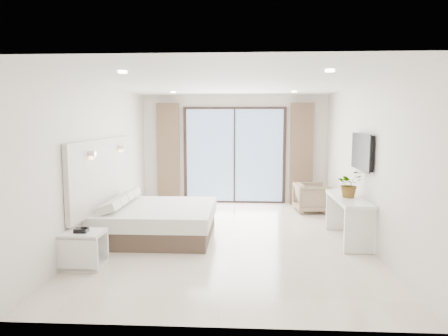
{
  "coord_description": "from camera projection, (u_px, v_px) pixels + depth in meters",
  "views": [
    {
      "loc": [
        0.26,
        -6.89,
        2.07
      ],
      "look_at": [
        -0.13,
        0.4,
        1.2
      ],
      "focal_mm": 32.0,
      "sensor_mm": 36.0,
      "label": 1
    }
  ],
  "objects": [
    {
      "name": "ground",
      "position": [
        230.0,
        238.0,
        7.09
      ],
      "size": [
        6.2,
        6.2,
        0.0
      ],
      "primitive_type": "plane",
      "color": "beige",
      "rests_on": "ground"
    },
    {
      "name": "console_desk",
      "position": [
        348.0,
        209.0,
        6.85
      ],
      "size": [
        0.48,
        1.53,
        0.77
      ],
      "color": "white",
      "rests_on": "ground"
    },
    {
      "name": "bed",
      "position": [
        156.0,
        221.0,
        7.14
      ],
      "size": [
        1.98,
        1.89,
        0.69
      ],
      "color": "brown",
      "rests_on": "ground"
    },
    {
      "name": "nightstand",
      "position": [
        83.0,
        249.0,
        5.65
      ],
      "size": [
        0.57,
        0.47,
        0.51
      ],
      "rotation": [
        0.0,
        0.0,
        -0.02
      ],
      "color": "white",
      "rests_on": "ground"
    },
    {
      "name": "plant",
      "position": [
        349.0,
        187.0,
        6.8
      ],
      "size": [
        0.57,
        0.59,
        0.36
      ],
      "primitive_type": "imported",
      "rotation": [
        0.0,
        0.0,
        0.44
      ],
      "color": "#33662D",
      "rests_on": "console_desk"
    },
    {
      "name": "room_shell",
      "position": [
        221.0,
        146.0,
        7.66
      ],
      "size": [
        4.62,
        6.22,
        2.72
      ],
      "color": "silver",
      "rests_on": "ground"
    },
    {
      "name": "armchair",
      "position": [
        312.0,
        196.0,
        9.06
      ],
      "size": [
        0.72,
        0.76,
        0.73
      ],
      "primitive_type": "imported",
      "rotation": [
        0.0,
        0.0,
        1.67
      ],
      "color": "#967E62",
      "rests_on": "ground"
    },
    {
      "name": "phone",
      "position": [
        81.0,
        230.0,
        5.57
      ],
      "size": [
        0.18,
        0.14,
        0.06
      ],
      "primitive_type": "cube",
      "rotation": [
        0.0,
        0.0,
        0.02
      ],
      "color": "black",
      "rests_on": "nightstand"
    }
  ]
}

